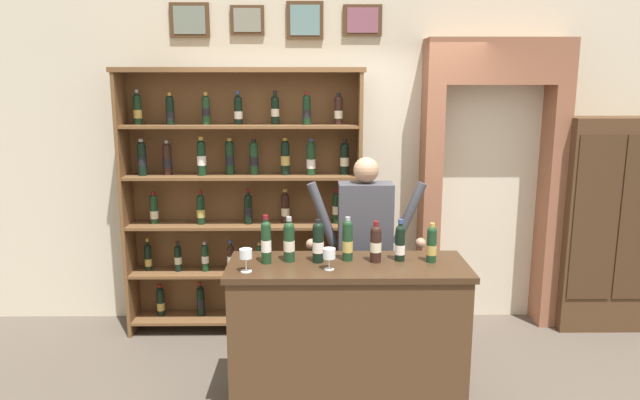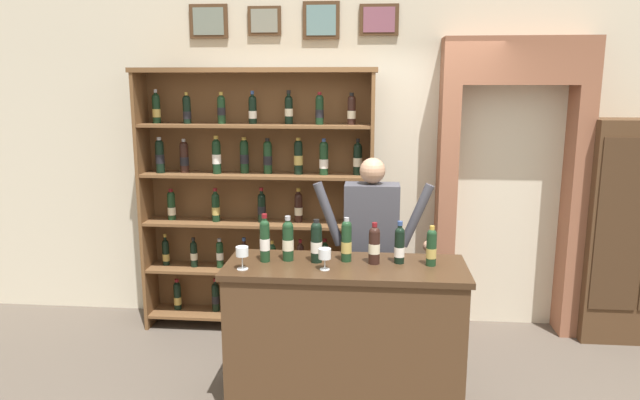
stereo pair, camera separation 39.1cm
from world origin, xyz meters
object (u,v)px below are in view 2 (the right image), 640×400
object	(u,v)px
wine_shelf	(257,194)
shopkeeper	(371,241)
tasting_bottle_vin_santo	(316,241)
tasting_bottle_bianco	(400,245)
wine_glass_right	(242,253)
side_cabinet	(633,231)
tasting_bottle_grappa	(431,247)
tasting_counter	(345,336)
wine_glass_center	(325,254)
tasting_bottle_chianti	(288,240)
tasting_bottle_rosso	(346,241)
tasting_bottle_riserva	(265,239)
tasting_bottle_super_tuscan	(374,244)

from	to	relation	value
wine_shelf	shopkeeper	bearing A→B (deg)	-33.12
tasting_bottle_vin_santo	tasting_bottle_bianco	world-z (taller)	tasting_bottle_vin_santo
shopkeeper	wine_glass_right	xyz separation A→B (m)	(-0.82, -0.76, 0.11)
wine_shelf	side_cabinet	world-z (taller)	wine_shelf
wine_shelf	tasting_bottle_grappa	size ratio (longest dim) A/B	8.61
tasting_counter	wine_glass_right	size ratio (longest dim) A/B	10.63
tasting_bottle_grappa	wine_glass_right	distance (m)	1.22
wine_glass_center	tasting_bottle_chianti	bearing A→B (deg)	145.70
tasting_bottle_rosso	tasting_bottle_bianco	xyz separation A→B (m)	(0.35, -0.01, -0.02)
tasting_bottle_riserva	tasting_bottle_rosso	distance (m)	0.54
tasting_bottle_super_tuscan	wine_glass_right	xyz separation A→B (m)	(-0.84, -0.20, -0.02)
tasting_bottle_rosso	tasting_bottle_grappa	size ratio (longest dim) A/B	1.12
tasting_bottle_riserva	tasting_bottle_vin_santo	size ratio (longest dim) A/B	1.12
shopkeeper	tasting_bottle_rosso	xyz separation A→B (m)	(-0.16, -0.53, 0.14)
wine_shelf	shopkeeper	xyz separation A→B (m)	(1.00, -0.65, -0.22)
shopkeeper	tasting_bottle_super_tuscan	xyz separation A→B (m)	(0.02, -0.56, 0.13)
shopkeeper	tasting_bottle_bianco	xyz separation A→B (m)	(0.19, -0.54, 0.13)
tasting_bottle_vin_santo	shopkeeper	bearing A→B (deg)	57.41
tasting_counter	tasting_bottle_super_tuscan	xyz separation A→B (m)	(0.19, 0.04, 0.63)
tasting_bottle_riserva	tasting_bottle_bianco	distance (m)	0.89
wine_shelf	wine_glass_right	xyz separation A→B (m)	(0.18, -1.41, -0.11)
tasting_bottle_riserva	wine_glass_right	world-z (taller)	tasting_bottle_riserva
tasting_bottle_chianti	side_cabinet	bearing A→B (deg)	24.67
tasting_counter	wine_glass_center	world-z (taller)	wine_glass_center
wine_glass_center	tasting_bottle_bianco	bearing A→B (deg)	21.34
tasting_bottle_riserva	tasting_bottle_chianti	bearing A→B (deg)	14.97
tasting_bottle_chianti	tasting_counter	bearing A→B (deg)	-9.04
tasting_bottle_super_tuscan	tasting_bottle_grappa	world-z (taller)	tasting_bottle_super_tuscan
tasting_bottle_rosso	wine_glass_center	world-z (taller)	tasting_bottle_rosso
side_cabinet	tasting_bottle_bianco	size ratio (longest dim) A/B	6.63
tasting_counter	wine_glass_right	distance (m)	0.91
tasting_counter	wine_glass_center	size ratio (longest dim) A/B	11.30
tasting_counter	tasting_bottle_grappa	xyz separation A→B (m)	(0.56, 0.04, 0.63)
side_cabinet	tasting_bottle_grappa	world-z (taller)	side_cabinet
wine_shelf	tasting_bottle_grappa	bearing A→B (deg)	-41.32
tasting_counter	wine_shelf	bearing A→B (deg)	123.52
tasting_counter	tasting_bottle_grappa	distance (m)	0.84
side_cabinet	tasting_counter	bearing A→B (deg)	-150.72
shopkeeper	tasting_bottle_chianti	distance (m)	0.79
side_cabinet	tasting_bottle_riserva	distance (m)	3.19
tasting_bottle_grappa	wine_glass_center	world-z (taller)	tasting_bottle_grappa
tasting_bottle_bianco	tasting_bottle_grappa	distance (m)	0.21
side_cabinet	tasting_bottle_super_tuscan	size ratio (longest dim) A/B	6.78
tasting_bottle_super_tuscan	wine_glass_center	xyz separation A→B (m)	(-0.31, -0.16, -0.03)
wine_shelf	tasting_bottle_vin_santo	bearing A→B (deg)	-62.37
tasting_bottle_rosso	tasting_bottle_bianco	distance (m)	0.35
tasting_counter	tasting_bottle_super_tuscan	bearing A→B (deg)	12.59
tasting_bottle_chianti	tasting_bottle_rosso	world-z (taller)	tasting_bottle_chianti
tasting_bottle_super_tuscan	tasting_bottle_chianti	bearing A→B (deg)	177.99
shopkeeper	tasting_bottle_vin_santo	xyz separation A→B (m)	(-0.36, -0.56, 0.14)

